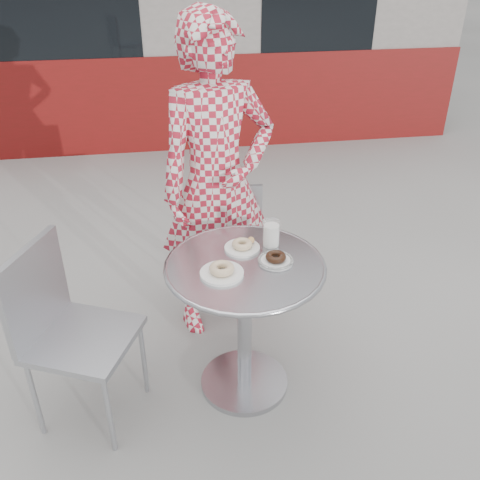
{
  "coord_description": "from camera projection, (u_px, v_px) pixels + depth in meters",
  "views": [
    {
      "loc": [
        -0.3,
        -2.04,
        2.15
      ],
      "look_at": [
        0.04,
        0.13,
        0.84
      ],
      "focal_mm": 40.0,
      "sensor_mm": 36.0,
      "label": 1
    }
  ],
  "objects": [
    {
      "name": "chair_far",
      "position": [
        227.0,
        254.0,
        3.56
      ],
      "size": [
        0.41,
        0.41,
        0.83
      ],
      "rotation": [
        0.0,
        0.0,
        3.1
      ],
      "color": "#A7A9AE",
      "rests_on": "ground"
    },
    {
      "name": "seated_person",
      "position": [
        217.0,
        185.0,
        2.93
      ],
      "size": [
        0.76,
        0.6,
        1.83
      ],
      "primitive_type": "imported",
      "rotation": [
        0.0,
        0.0,
        0.28
      ],
      "color": "#A8192B",
      "rests_on": "ground"
    },
    {
      "name": "bistro_table",
      "position": [
        245.0,
        297.0,
        2.6
      ],
      "size": [
        0.77,
        0.77,
        0.78
      ],
      "rotation": [
        0.0,
        0.0,
        -0.14
      ],
      "color": "silver",
      "rests_on": "ground"
    },
    {
      "name": "chair_left",
      "position": [
        87.0,
        368.0,
        2.59
      ],
      "size": [
        0.59,
        0.59,
        0.94
      ],
      "rotation": [
        0.0,
        0.0,
        1.16
      ],
      "color": "#A7A9AE",
      "rests_on": "ground"
    },
    {
      "name": "ground",
      "position": [
        236.0,
        388.0,
        2.87
      ],
      "size": [
        60.0,
        60.0,
        0.0
      ],
      "primitive_type": "plane",
      "color": "#9D9A96",
      "rests_on": "ground"
    },
    {
      "name": "plate_near",
      "position": [
        222.0,
        271.0,
        2.42
      ],
      "size": [
        0.2,
        0.2,
        0.05
      ],
      "rotation": [
        0.0,
        0.0,
        -0.29
      ],
      "color": "white",
      "rests_on": "bistro_table"
    },
    {
      "name": "plate_checker",
      "position": [
        276.0,
        259.0,
        2.52
      ],
      "size": [
        0.17,
        0.17,
        0.04
      ],
      "rotation": [
        0.0,
        0.0,
        -0.41
      ],
      "color": "white",
      "rests_on": "bistro_table"
    },
    {
      "name": "plate_far",
      "position": [
        243.0,
        246.0,
        2.61
      ],
      "size": [
        0.17,
        0.17,
        0.05
      ],
      "rotation": [
        0.0,
        0.0,
        0.18
      ],
      "color": "white",
      "rests_on": "bistro_table"
    },
    {
      "name": "milk_cup",
      "position": [
        271.0,
        234.0,
        2.62
      ],
      "size": [
        0.09,
        0.09,
        0.14
      ],
      "rotation": [
        0.0,
        0.0,
        0.24
      ],
      "color": "white",
      "rests_on": "bistro_table"
    }
  ]
}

